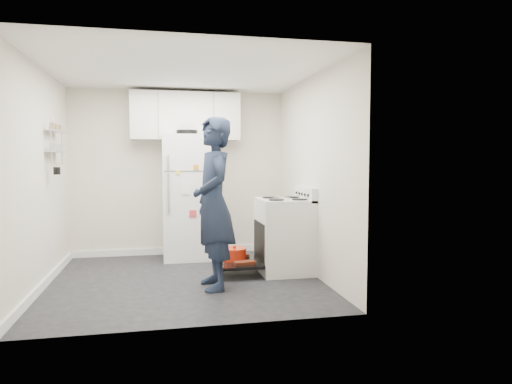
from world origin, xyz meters
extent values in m
cube|color=black|center=(0.00, 0.00, 0.00)|extent=(3.20, 3.20, 0.01)
cube|color=white|center=(0.00, 0.00, 2.50)|extent=(3.20, 3.20, 0.01)
cube|color=beige|center=(0.00, 1.60, 1.25)|extent=(3.20, 0.01, 2.50)
cube|color=beige|center=(0.00, -1.60, 1.25)|extent=(3.20, 0.01, 2.50)
cube|color=beige|center=(-1.60, 0.00, 1.25)|extent=(0.01, 3.20, 2.50)
cube|color=beige|center=(1.60, 0.00, 1.25)|extent=(0.01, 3.20, 2.50)
cube|color=white|center=(-1.59, 0.00, 0.05)|extent=(0.03, 3.20, 0.10)
cube|color=white|center=(0.00, 1.59, 0.05)|extent=(3.20, 0.03, 0.10)
cube|color=silver|center=(1.28, 0.15, 0.46)|extent=(0.65, 0.76, 0.92)
cube|color=black|center=(1.21, 0.15, 0.40)|extent=(0.53, 0.60, 0.52)
cube|color=orange|center=(1.48, 0.15, 0.40)|extent=(0.02, 0.56, 0.46)
cylinder|color=black|center=(1.26, 0.15, 0.22)|extent=(0.34, 0.34, 0.02)
cube|color=silver|center=(1.56, 0.15, 1.01)|extent=(0.08, 0.76, 0.18)
cube|color=silver|center=(1.28, 0.15, 0.94)|extent=(0.65, 0.76, 0.03)
cube|color=#B2B2B7|center=(1.23, 0.10, 0.97)|extent=(0.22, 0.03, 0.01)
cube|color=black|center=(0.68, 0.15, 0.14)|extent=(0.55, 0.70, 0.03)
cylinder|color=#B2B2B7|center=(0.43, 0.15, 0.18)|extent=(0.02, 0.66, 0.02)
cylinder|color=red|center=(0.64, 0.22, 0.23)|extent=(0.30, 0.30, 0.14)
cylinder|color=red|center=(0.64, 0.22, 0.31)|extent=(0.31, 0.31, 0.02)
sphere|color=red|center=(0.64, 0.22, 0.34)|extent=(0.04, 0.04, 0.04)
cube|color=maroon|center=(0.73, -0.01, 0.18)|extent=(0.27, 0.16, 0.04)
cube|color=maroon|center=(0.73, 0.42, 0.18)|extent=(0.28, 0.18, 0.04)
cube|color=white|center=(0.11, 1.25, 0.91)|extent=(0.72, 0.70, 1.81)
cube|color=#4C4C4C|center=(0.11, 0.90, 1.30)|extent=(0.68, 0.01, 0.01)
cube|color=#B2B2B7|center=(-0.17, 0.88, 1.42)|extent=(0.03, 0.03, 0.20)
cube|color=#B2B2B7|center=(-0.17, 0.88, 1.00)|extent=(0.03, 0.03, 0.55)
cylinder|color=black|center=(0.11, 1.25, 1.85)|extent=(0.30, 0.30, 0.07)
cube|color=yellow|center=(-0.04, 0.89, 1.28)|extent=(0.06, 0.01, 0.06)
cube|color=#BB3538|center=(0.16, 0.89, 0.70)|extent=(0.10, 0.01, 0.10)
cube|color=white|center=(0.06, 0.89, 1.05)|extent=(0.12, 0.01, 0.16)
cube|color=#C07B16|center=(0.21, 0.89, 1.35)|extent=(0.07, 0.01, 0.07)
cube|color=silver|center=(0.10, 1.43, 2.10)|extent=(1.60, 0.33, 0.70)
cube|color=#B2B2B7|center=(-1.52, 0.50, 1.80)|extent=(0.14, 0.60, 0.02)
cube|color=#B2B2B7|center=(-1.52, 0.50, 1.55)|extent=(0.14, 0.60, 0.02)
cylinder|color=black|center=(-1.49, 0.32, 1.32)|extent=(0.08, 0.08, 0.09)
imported|color=#171F33|center=(0.30, -0.41, 0.97)|extent=(0.54, 0.75, 1.93)
camera|label=1|loc=(-0.27, -5.49, 1.45)|focal=32.00mm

